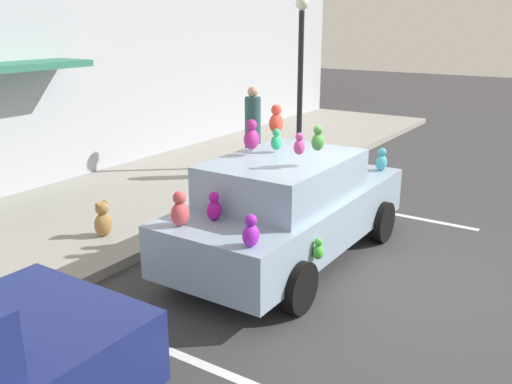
{
  "coord_description": "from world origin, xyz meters",
  "views": [
    {
      "loc": [
        -6.75,
        -2.44,
        3.33
      ],
      "look_at": [
        -0.17,
        1.87,
        0.9
      ],
      "focal_mm": 39.2,
      "sensor_mm": 36.0,
      "label": 1
    }
  ],
  "objects": [
    {
      "name": "sidewalk",
      "position": [
        0.0,
        5.0,
        0.07
      ],
      "size": [
        24.0,
        4.0,
        0.15
      ],
      "primitive_type": "cube",
      "color": "gray",
      "rests_on": "ground"
    },
    {
      "name": "teddy_bear_on_sidewalk",
      "position": [
        -1.32,
        3.91,
        0.41
      ],
      "size": [
        0.29,
        0.24,
        0.56
      ],
      "color": "#9E723D",
      "rests_on": "sidewalk"
    },
    {
      "name": "pedestrian_near_shopfront",
      "position": [
        2.84,
        3.92,
        1.03
      ],
      "size": [
        0.33,
        0.33,
        1.88
      ],
      "color": "#2C5055",
      "rests_on": "sidewalk"
    },
    {
      "name": "parking_stripe_rear",
      "position": [
        -2.97,
        1.0,
        0.0
      ],
      "size": [
        0.12,
        3.6,
        0.01
      ],
      "primitive_type": "cube",
      "color": "silver",
      "rests_on": "ground"
    },
    {
      "name": "storefront_building",
      "position": [
        -0.01,
        7.14,
        3.19
      ],
      "size": [
        24.0,
        1.25,
        6.4
      ],
      "color": "#B2B7C1",
      "rests_on": "ground"
    },
    {
      "name": "parking_stripe_front",
      "position": [
        2.5,
        1.0,
        0.0
      ],
      "size": [
        0.12,
        3.6,
        0.01
      ],
      "primitive_type": "cube",
      "color": "silver",
      "rests_on": "ground"
    },
    {
      "name": "plush_covered_car",
      "position": [
        -0.23,
        1.27,
        0.8
      ],
      "size": [
        4.3,
        1.96,
        2.19
      ],
      "color": "#8BA2B9",
      "rests_on": "ground"
    },
    {
      "name": "street_lamp_post",
      "position": [
        4.08,
        3.5,
        2.4
      ],
      "size": [
        0.28,
        0.28,
        3.65
      ],
      "color": "black",
      "rests_on": "sidewalk"
    },
    {
      "name": "ground_plane",
      "position": [
        0.0,
        0.0,
        0.0
      ],
      "size": [
        60.0,
        60.0,
        0.0
      ],
      "primitive_type": "plane",
      "color": "#38383A"
    }
  ]
}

